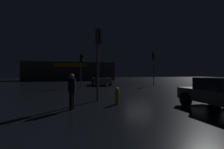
{
  "coord_description": "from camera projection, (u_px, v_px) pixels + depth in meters",
  "views": [
    {
      "loc": [
        -6.91,
        -15.9,
        1.63
      ],
      "look_at": [
        -1.08,
        5.8,
        1.51
      ],
      "focal_mm": 28.08,
      "sensor_mm": 36.0,
      "label": 1
    }
  ],
  "objects": [
    {
      "name": "traffic_signal_opposite",
      "position": [
        154.0,
        61.0,
        24.08
      ],
      "size": [
        0.41,
        0.43,
        4.51
      ],
      "color": "#595B60",
      "rests_on": "ground"
    },
    {
      "name": "store_building",
      "position": [
        70.0,
        71.0,
        44.41
      ],
      "size": [
        21.51,
        7.72,
        4.42
      ],
      "color": "#4C4742",
      "rests_on": "ground"
    },
    {
      "name": "traffic_signal_cross_left",
      "position": [
        99.0,
        49.0,
        10.69
      ],
      "size": [
        0.42,
        0.42,
        4.37
      ],
      "color": "#595B60",
      "rests_on": "ground"
    },
    {
      "name": "pedestrian",
      "position": [
        72.0,
        89.0,
        7.96
      ],
      "size": [
        0.47,
        0.47,
        1.62
      ],
      "color": "black",
      "rests_on": "ground"
    },
    {
      "name": "ground_plane",
      "position": [
        138.0,
        90.0,
        17.16
      ],
      "size": [
        120.0,
        120.0,
        0.0
      ],
      "primitive_type": "plane",
      "color": "black"
    },
    {
      "name": "car_far",
      "position": [
        101.0,
        79.0,
        24.61
      ],
      "size": [
        2.16,
        4.65,
        1.53
      ],
      "color": "slate",
      "rests_on": "ground"
    },
    {
      "name": "traffic_signal_main",
      "position": [
        81.0,
        64.0,
        21.08
      ],
      "size": [
        0.42,
        0.42,
        3.91
      ],
      "color": "#595B60",
      "rests_on": "ground"
    },
    {
      "name": "fire_hydrant",
      "position": [
        117.0,
        96.0,
        9.35
      ],
      "size": [
        0.22,
        0.22,
        0.88
      ],
      "color": "gold",
      "rests_on": "ground"
    },
    {
      "name": "car_near",
      "position": [
        221.0,
        94.0,
        7.71
      ],
      "size": [
        1.94,
        3.97,
        1.45
      ],
      "color": "slate",
      "rests_on": "ground"
    }
  ]
}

